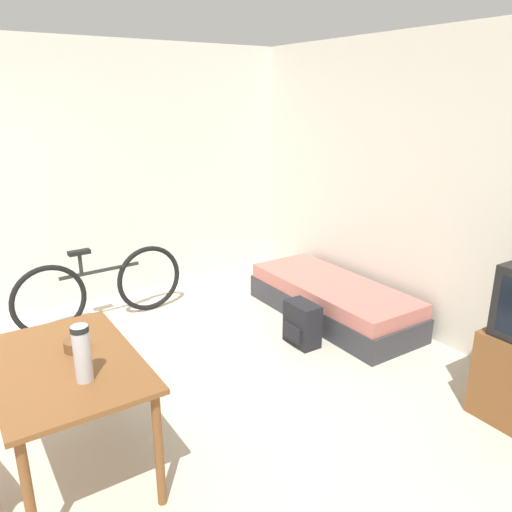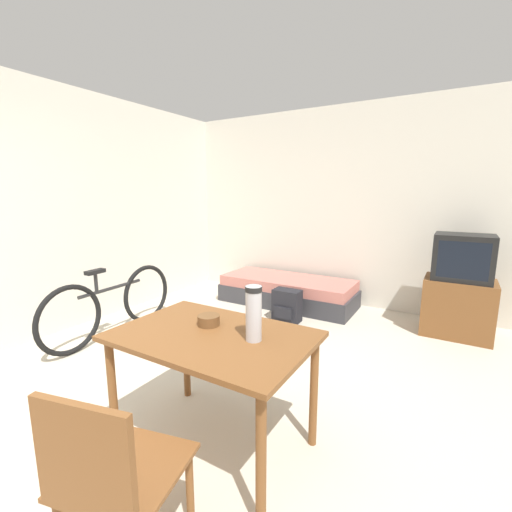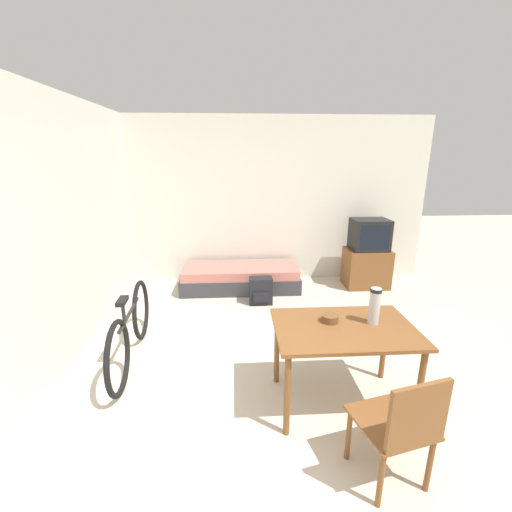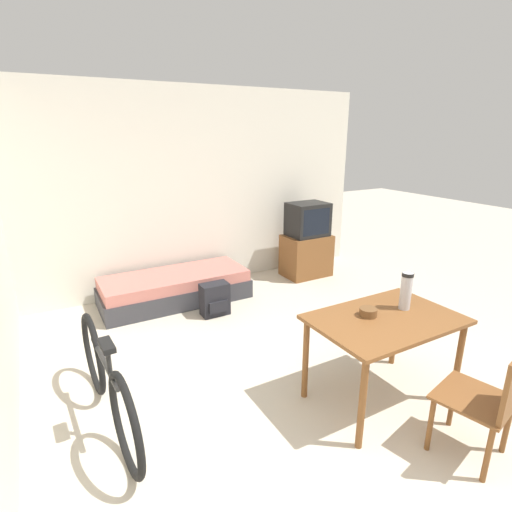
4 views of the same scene
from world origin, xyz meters
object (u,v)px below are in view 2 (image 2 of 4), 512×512
object	(u,v)px
backpack	(287,306)
daybed	(287,291)
thermos_flask	(254,311)
dining_table	(213,348)
mate_bowl	(209,320)
tv	(459,289)
wooden_chair	(110,475)
bicycle	(112,304)

from	to	relation	value
backpack	daybed	bearing A→B (deg)	115.03
thermos_flask	backpack	bearing A→B (deg)	110.66
dining_table	mate_bowl	world-z (taller)	mate_bowl
daybed	mate_bowl	size ratio (longest dim) A/B	13.64
mate_bowl	daybed	bearing A→B (deg)	105.14
daybed	tv	world-z (taller)	tv
tv	mate_bowl	xyz separation A→B (m)	(-1.35, -2.62, 0.25)
daybed	thermos_flask	bearing A→B (deg)	-68.31
daybed	wooden_chair	distance (m)	3.67
wooden_chair	backpack	xyz separation A→B (m)	(-0.65, 2.92, -0.29)
bicycle	thermos_flask	world-z (taller)	thermos_flask
mate_bowl	backpack	distance (m)	2.15
dining_table	mate_bowl	bearing A→B (deg)	137.59
mate_bowl	tv	bearing A→B (deg)	62.76
wooden_chair	bicycle	world-z (taller)	wooden_chair
dining_table	mate_bowl	xyz separation A→B (m)	(-0.10, 0.09, 0.12)
bicycle	mate_bowl	size ratio (longest dim) A/B	12.31
backpack	mate_bowl	bearing A→B (deg)	-78.08
tv	backpack	bearing A→B (deg)	-161.62
dining_table	tv	bearing A→B (deg)	65.27
dining_table	thermos_flask	distance (m)	0.37
wooden_chair	bicycle	bearing A→B (deg)	143.25
thermos_flask	mate_bowl	bearing A→B (deg)	172.80
tv	wooden_chair	world-z (taller)	tv
wooden_chair	thermos_flask	size ratio (longest dim) A/B	2.76
bicycle	thermos_flask	distance (m)	2.41
tv	thermos_flask	bearing A→B (deg)	-110.47
daybed	mate_bowl	world-z (taller)	mate_bowl
thermos_flask	wooden_chair	bearing A→B (deg)	-98.63
wooden_chair	backpack	bearing A→B (deg)	102.61
dining_table	bicycle	distance (m)	2.14
wooden_chair	bicycle	xyz separation A→B (m)	(-2.10, 1.57, -0.13)
dining_table	backpack	size ratio (longest dim) A/B	2.90
tv	backpack	distance (m)	1.90
dining_table	thermos_flask	world-z (taller)	thermos_flask
tv	bicycle	xyz separation A→B (m)	(-3.23, -1.94, -0.16)
dining_table	wooden_chair	distance (m)	0.83
mate_bowl	backpack	xyz separation A→B (m)	(-0.43, 2.03, -0.57)
thermos_flask	backpack	distance (m)	2.33
mate_bowl	wooden_chair	bearing A→B (deg)	-75.84
thermos_flask	mate_bowl	xyz separation A→B (m)	(-0.35, 0.04, -0.14)
thermos_flask	bicycle	bearing A→B (deg)	162.06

